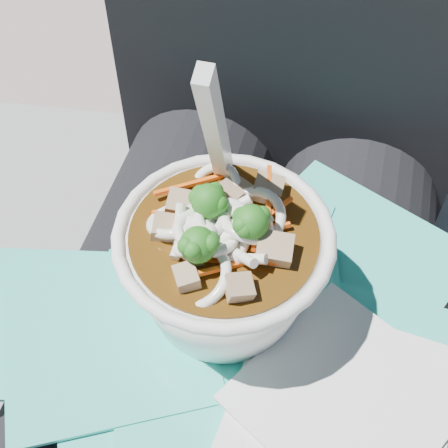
% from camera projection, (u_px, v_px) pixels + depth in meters
% --- Properties ---
extents(stone_ledge, '(1.05, 0.61, 0.45)m').
position_uv_depth(stone_ledge, '(252.00, 372.00, 0.86)').
color(stone_ledge, slate).
rests_on(stone_ledge, ground).
extents(lap, '(0.33, 0.48, 0.16)m').
position_uv_depth(lap, '(226.00, 374.00, 0.53)').
color(lap, black).
rests_on(lap, stone_ledge).
extents(person_body, '(0.34, 0.94, 1.00)m').
position_uv_depth(person_body, '(251.00, 272.00, 0.57)').
color(person_body, black).
rests_on(person_body, ground).
extents(plastic_bag, '(0.39, 0.39, 0.01)m').
position_uv_depth(plastic_bag, '(227.00, 339.00, 0.45)').
color(plastic_bag, '#2DBCAB').
rests_on(plastic_bag, lap).
extents(napkins, '(0.17, 0.17, 0.01)m').
position_uv_depth(napkins, '(343.00, 403.00, 0.41)').
color(napkins, white).
rests_on(napkins, plastic_bag).
extents(udon_bowl, '(0.17, 0.17, 0.20)m').
position_uv_depth(udon_bowl, '(223.00, 259.00, 0.43)').
color(udon_bowl, white).
rests_on(udon_bowl, plastic_bag).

